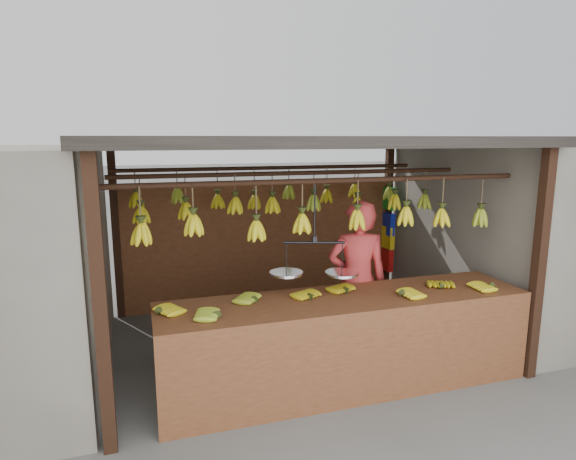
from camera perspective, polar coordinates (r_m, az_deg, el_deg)
name	(u,v)px	position (r m, az deg, el deg)	size (l,w,h in m)	color
ground	(295,342)	(5.88, 0.89, -13.09)	(80.00, 80.00, 0.00)	#5B5B57
stall	(287,174)	(5.70, -0.09, 6.70)	(4.30, 3.30, 2.40)	black
neighbor_right	(546,230)	(7.45, 28.26, 0.01)	(3.00, 3.00, 2.30)	slate
counter	(351,321)	(4.59, 7.47, -10.63)	(3.64, 0.81, 0.96)	brown
hanging_bananas	(296,207)	(5.42, 0.99, 2.78)	(3.60, 2.25, 0.40)	gold
balance_scale	(314,269)	(4.54, 3.11, -4.66)	(0.81, 0.47, 0.88)	black
vendor	(357,281)	(5.22, 8.20, -6.05)	(0.64, 0.42, 1.75)	#BF3333
bag_bundles	(388,230)	(7.53, 11.80, 0.00)	(0.08, 0.26, 1.30)	#199926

